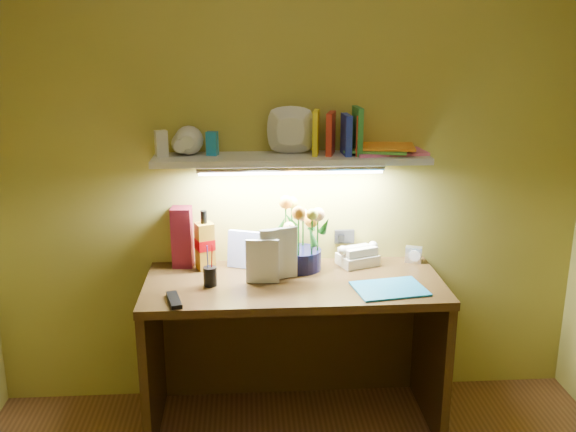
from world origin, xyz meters
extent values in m
cube|color=#321B0D|center=(0.00, 1.20, 0.38)|extent=(1.40, 0.60, 0.75)
cube|color=silver|center=(0.62, 1.41, 0.79)|extent=(0.09, 0.07, 0.08)
cube|color=#590F1B|center=(-0.54, 1.44, 0.90)|extent=(0.10, 0.10, 0.30)
cylinder|color=black|center=(-0.39, 1.17, 0.83)|extent=(0.08, 0.08, 0.15)
cube|color=black|center=(-0.54, 0.99, 0.76)|extent=(0.09, 0.17, 0.02)
cube|color=#1982C3|center=(0.43, 1.07, 0.75)|extent=(0.35, 0.28, 0.01)
imported|color=beige|center=(-0.16, 1.20, 0.88)|extent=(0.19, 0.07, 0.25)
imported|color=silver|center=(-0.23, 1.19, 0.86)|extent=(0.16, 0.03, 0.21)
cube|color=silver|center=(0.00, 1.38, 1.30)|extent=(1.30, 0.25, 0.03)
imported|color=silver|center=(-0.49, 1.36, 1.37)|extent=(0.14, 0.14, 0.11)
imported|color=silver|center=(-0.52, 1.36, 1.36)|extent=(0.10, 0.10, 0.09)
imported|color=silver|center=(0.00, 1.37, 1.34)|extent=(0.25, 0.25, 0.06)
cube|color=silver|center=(-0.61, 1.40, 1.38)|extent=(0.07, 0.06, 0.12)
cube|color=#1982C3|center=(-0.37, 1.41, 1.37)|extent=(0.06, 0.05, 0.11)
cube|color=#B82E1E|center=(0.19, 1.39, 1.41)|extent=(0.06, 0.14, 0.20)
cube|color=yellow|center=(0.12, 1.39, 1.42)|extent=(0.05, 0.13, 0.21)
cube|color=#2133B7|center=(0.26, 1.38, 1.41)|extent=(0.04, 0.14, 0.19)
cube|color=#318940|center=(0.31, 1.38, 1.43)|extent=(0.03, 0.15, 0.22)
cube|color=#B82E1E|center=(0.32, 1.38, 1.41)|extent=(0.05, 0.14, 0.19)
cube|color=pink|center=(0.47, 1.43, 1.32)|extent=(0.36, 0.28, 0.01)
cube|color=#51B046|center=(0.41, 1.41, 1.33)|extent=(0.34, 0.28, 0.01)
cube|color=orange|center=(0.45, 1.40, 1.35)|extent=(0.31, 0.25, 0.01)
camera|label=1|loc=(-0.22, -1.60, 1.88)|focal=40.00mm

